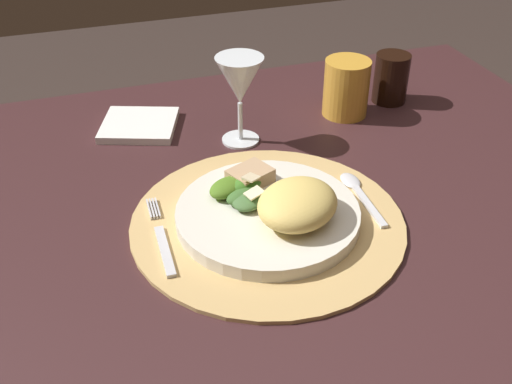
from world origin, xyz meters
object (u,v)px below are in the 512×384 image
object	(u,v)px
dinner_plate	(268,215)
spoon	(357,189)
dining_table	(232,291)
dark_tumbler	(391,78)
fork	(162,239)
wine_glass	(240,83)
amber_tumbler	(346,88)
napkin	(139,125)

from	to	relation	value
dinner_plate	spoon	bearing A→B (deg)	10.17
dining_table	dark_tumbler	size ratio (longest dim) A/B	14.24
fork	wine_glass	xyz separation A→B (m)	(0.18, 0.23, 0.10)
dinner_plate	fork	size ratio (longest dim) A/B	1.49
wine_glass	dark_tumbler	distance (m)	0.32
dining_table	dinner_plate	size ratio (longest dim) A/B	5.18
fork	amber_tumbler	world-z (taller)	amber_tumbler
fork	napkin	world-z (taller)	napkin
napkin	dark_tumbler	size ratio (longest dim) A/B	1.36
fork	spoon	world-z (taller)	spoon
dinner_plate	dark_tumbler	distance (m)	0.44
dining_table	dinner_plate	distance (m)	0.18
fork	amber_tumbler	bearing A→B (deg)	34.35
amber_tumbler	dining_table	bearing A→B (deg)	-141.50
dinner_plate	fork	distance (m)	0.15
dining_table	spoon	distance (m)	0.25
dinner_plate	wine_glass	xyz separation A→B (m)	(0.03, 0.23, 0.09)
dinner_plate	spoon	world-z (taller)	dinner_plate
wine_glass	dark_tumbler	xyz separation A→B (m)	(0.31, 0.06, -0.06)
dining_table	fork	bearing A→B (deg)	-159.11
spoon	amber_tumbler	xyz separation A→B (m)	(0.09, 0.24, 0.04)
dinner_plate	napkin	bearing A→B (deg)	110.39
dining_table	dinner_plate	bearing A→B (deg)	-45.51
dinner_plate	napkin	world-z (taller)	dinner_plate
amber_tumbler	dark_tumbler	xyz separation A→B (m)	(0.10, 0.02, -0.00)
dinner_plate	wine_glass	world-z (taller)	wine_glass
spoon	napkin	world-z (taller)	same
dining_table	napkin	distance (m)	0.33
wine_glass	amber_tumbler	bearing A→B (deg)	9.70
spoon	amber_tumbler	world-z (taller)	amber_tumbler
dining_table	spoon	bearing A→B (deg)	-4.86
spoon	wine_glass	world-z (taller)	wine_glass
wine_glass	dark_tumbler	size ratio (longest dim) A/B	1.62
dining_table	wine_glass	size ratio (longest dim) A/B	8.79
dining_table	amber_tumbler	world-z (taller)	amber_tumbler
spoon	amber_tumbler	distance (m)	0.26
dark_tumbler	amber_tumbler	bearing A→B (deg)	-168.07
wine_glass	dinner_plate	bearing A→B (deg)	-98.05
wine_glass	dark_tumbler	bearing A→B (deg)	10.44
napkin	spoon	bearing A→B (deg)	-48.19
dinner_plate	napkin	distance (m)	0.35
spoon	wine_glass	size ratio (longest dim) A/B	0.94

